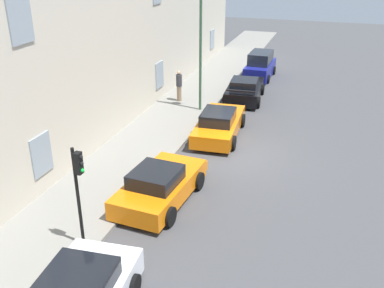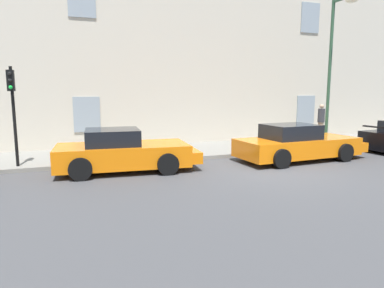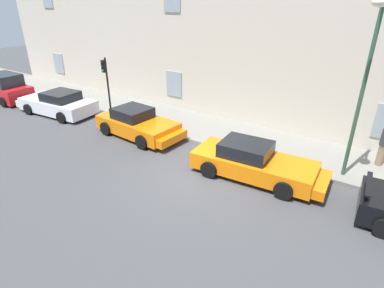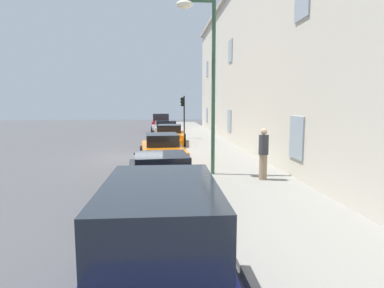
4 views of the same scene
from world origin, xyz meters
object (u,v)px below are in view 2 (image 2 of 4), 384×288
(sportscar_yellow_flank, at_px, (127,152))
(sportscar_white_middle, at_px, (300,144))
(street_lamp, at_px, (338,46))
(traffic_light, at_px, (12,99))
(pedestrian_admiring, at_px, (321,121))

(sportscar_yellow_flank, bearing_deg, sportscar_white_middle, -3.97)
(sportscar_white_middle, relative_size, street_lamp, 0.81)
(sportscar_white_middle, bearing_deg, traffic_light, 170.82)
(street_lamp, bearing_deg, traffic_light, 179.48)
(pedestrian_admiring, bearing_deg, sportscar_yellow_flank, -163.58)
(traffic_light, xyz_separation_m, pedestrian_admiring, (13.71, 1.89, -1.28))
(sportscar_white_middle, height_order, pedestrian_admiring, pedestrian_admiring)
(traffic_light, height_order, street_lamp, street_lamp)
(sportscar_yellow_flank, distance_m, street_lamp, 10.08)
(sportscar_yellow_flank, bearing_deg, street_lamp, 6.36)
(sportscar_white_middle, xyz_separation_m, street_lamp, (2.79, 1.48, 3.88))
(pedestrian_admiring, bearing_deg, traffic_light, -172.15)
(sportscar_white_middle, bearing_deg, sportscar_yellow_flank, 176.03)
(sportscar_white_middle, relative_size, traffic_light, 1.61)
(traffic_light, bearing_deg, sportscar_yellow_flank, -18.59)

